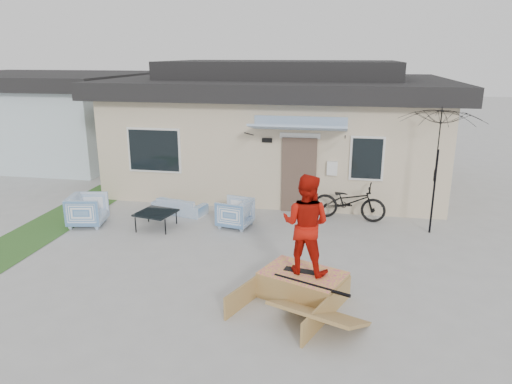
% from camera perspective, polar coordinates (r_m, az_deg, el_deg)
% --- Properties ---
extents(ground, '(90.00, 90.00, 0.00)m').
position_cam_1_polar(ground, '(9.53, -3.86, -10.45)').
color(ground, '#A1A19F').
rests_on(ground, ground).
extents(grass_strip, '(1.40, 8.00, 0.01)m').
position_cam_1_polar(grass_strip, '(13.33, -23.80, -3.87)').
color(grass_strip, '#2D5824').
rests_on(grass_strip, ground).
extents(house, '(10.80, 8.49, 4.10)m').
position_cam_1_polar(house, '(16.53, 3.02, 8.14)').
color(house, beige).
rests_on(house, ground).
extents(neighbor_house, '(8.60, 7.60, 3.50)m').
position_cam_1_polar(neighbor_house, '(22.35, -24.25, 8.47)').
color(neighbor_house, silver).
rests_on(neighbor_house, ground).
extents(loveseat, '(1.57, 0.77, 0.59)m').
position_cam_1_polar(loveseat, '(13.34, -9.18, -1.31)').
color(loveseat, '#4779B5').
rests_on(loveseat, ground).
extents(armchair_left, '(0.96, 1.00, 0.89)m').
position_cam_1_polar(armchair_left, '(12.96, -19.59, -1.89)').
color(armchair_left, '#4779B5').
rests_on(armchair_left, ground).
extents(armchair_right, '(0.88, 0.91, 0.81)m').
position_cam_1_polar(armchair_right, '(12.14, -2.56, -2.35)').
color(armchair_right, '#4779B5').
rests_on(armchair_right, ground).
extents(coffee_table, '(1.03, 1.03, 0.43)m').
position_cam_1_polar(coffee_table, '(12.34, -11.88, -3.31)').
color(coffee_table, black).
rests_on(coffee_table, ground).
extents(bicycle, '(1.99, 0.92, 1.23)m').
position_cam_1_polar(bicycle, '(12.81, 11.18, -0.66)').
color(bicycle, black).
rests_on(bicycle, ground).
extents(patio_umbrella, '(2.09, 1.95, 2.20)m').
position_cam_1_polar(patio_umbrella, '(12.14, 20.90, 3.17)').
color(patio_umbrella, black).
rests_on(patio_umbrella, ground).
extents(skate_ramp, '(2.04, 2.30, 0.48)m').
position_cam_1_polar(skate_ramp, '(8.83, 5.63, -11.05)').
color(skate_ramp, olive).
rests_on(skate_ramp, ground).
extents(skateboard, '(0.76, 0.32, 0.05)m').
position_cam_1_polar(skateboard, '(8.75, 5.82, -9.40)').
color(skateboard, black).
rests_on(skateboard, skate_ramp).
extents(skater, '(1.02, 0.87, 1.81)m').
position_cam_1_polar(skater, '(8.39, 6.00, -3.68)').
color(skater, '#B41208').
rests_on(skater, skateboard).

